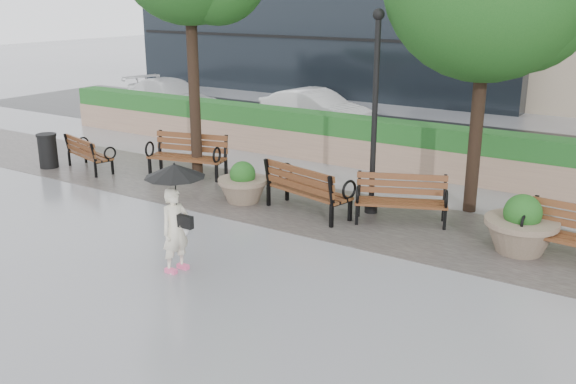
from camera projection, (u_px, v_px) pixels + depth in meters
The scene contains 15 objects.
ground at pixel (232, 252), 11.90m from camera, with size 100.00×100.00×0.00m, color gray.
cobble_strip at pixel (315, 209), 14.30m from camera, with size 28.00×3.20×0.01m, color #383330.
hedge_wall at pixel (390, 146), 17.32m from camera, with size 24.00×0.80×1.35m.
asphalt_street at pixel (440, 142), 20.73m from camera, with size 40.00×7.00×0.00m, color black.
bench_0 at pixel (90, 160), 17.37m from camera, with size 1.81×1.10×0.91m.
bench_1 at pixel (188, 164), 16.80m from camera, with size 2.16×1.26×1.09m.
bench_2 at pixel (308, 199), 13.91m from camera, with size 2.17×1.28×1.09m.
bench_3 at pixel (401, 210), 13.33m from camera, with size 2.00×1.41×1.00m.
planter_left at pixel (243, 186), 14.68m from camera, with size 1.15×1.15×0.96m.
planter_right at pixel (521, 230), 11.78m from camera, with size 1.33×1.33×1.12m.
trash_bin at pixel (48, 152), 17.58m from camera, with size 0.54×0.54×0.90m, color black.
lamppost at pixel (374, 127), 13.49m from camera, with size 0.28×0.28×4.32m.
car_left at pixel (171, 97), 25.31m from camera, with size 1.95×4.81×1.39m, color white.
car_right at pixel (315, 110), 22.61m from camera, with size 1.47×4.21×1.39m, color white.
pedestrian at pixel (175, 207), 10.79m from camera, with size 1.03×1.03×1.89m.
Camera 1 is at (6.85, -8.72, 4.58)m, focal length 40.00 mm.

